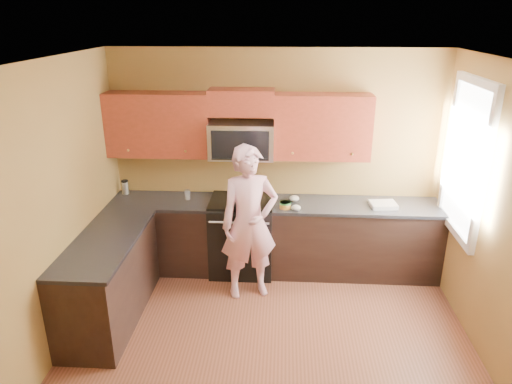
# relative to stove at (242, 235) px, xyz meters

# --- Properties ---
(floor) EXTENTS (4.00, 4.00, 0.00)m
(floor) POSITION_rel_stove_xyz_m (0.40, -1.68, -0.47)
(floor) COLOR brown
(floor) RESTS_ON ground
(ceiling) EXTENTS (4.00, 4.00, 0.00)m
(ceiling) POSITION_rel_stove_xyz_m (0.40, -1.68, 2.23)
(ceiling) COLOR white
(ceiling) RESTS_ON ground
(wall_back) EXTENTS (4.00, 0.00, 4.00)m
(wall_back) POSITION_rel_stove_xyz_m (0.40, 0.32, 0.88)
(wall_back) COLOR olive
(wall_back) RESTS_ON ground
(wall_left) EXTENTS (0.00, 4.00, 4.00)m
(wall_left) POSITION_rel_stove_xyz_m (-1.60, -1.68, 0.88)
(wall_left) COLOR olive
(wall_left) RESTS_ON ground
(cabinet_back_run) EXTENTS (4.00, 0.60, 0.88)m
(cabinet_back_run) POSITION_rel_stove_xyz_m (0.40, 0.02, -0.03)
(cabinet_back_run) COLOR black
(cabinet_back_run) RESTS_ON floor
(cabinet_left_run) EXTENTS (0.60, 1.60, 0.88)m
(cabinet_left_run) POSITION_rel_stove_xyz_m (-1.30, -1.08, -0.03)
(cabinet_left_run) COLOR black
(cabinet_left_run) RESTS_ON floor
(countertop_back) EXTENTS (4.00, 0.62, 0.04)m
(countertop_back) POSITION_rel_stove_xyz_m (0.40, 0.01, 0.43)
(countertop_back) COLOR black
(countertop_back) RESTS_ON cabinet_back_run
(countertop_left) EXTENTS (0.62, 1.60, 0.04)m
(countertop_left) POSITION_rel_stove_xyz_m (-1.29, -1.08, 0.43)
(countertop_left) COLOR black
(countertop_left) RESTS_ON cabinet_left_run
(stove) EXTENTS (0.76, 0.65, 0.95)m
(stove) POSITION_rel_stove_xyz_m (0.00, 0.00, 0.00)
(stove) COLOR black
(stove) RESTS_ON floor
(microwave) EXTENTS (0.76, 0.40, 0.42)m
(microwave) POSITION_rel_stove_xyz_m (0.00, 0.12, 0.97)
(microwave) COLOR silver
(microwave) RESTS_ON wall_back
(upper_cab_left) EXTENTS (1.22, 0.33, 0.75)m
(upper_cab_left) POSITION_rel_stove_xyz_m (-0.99, 0.16, 0.97)
(upper_cab_left) COLOR maroon
(upper_cab_left) RESTS_ON wall_back
(upper_cab_right) EXTENTS (1.12, 0.33, 0.75)m
(upper_cab_right) POSITION_rel_stove_xyz_m (0.94, 0.16, 0.97)
(upper_cab_right) COLOR maroon
(upper_cab_right) RESTS_ON wall_back
(upper_cab_over_mw) EXTENTS (0.76, 0.33, 0.30)m
(upper_cab_over_mw) POSITION_rel_stove_xyz_m (0.00, 0.16, 1.62)
(upper_cab_over_mw) COLOR maroon
(upper_cab_over_mw) RESTS_ON wall_back
(window) EXTENTS (0.06, 1.06, 1.66)m
(window) POSITION_rel_stove_xyz_m (2.38, -0.48, 1.17)
(window) COLOR white
(window) RESTS_ON wall_right
(woman) EXTENTS (0.75, 0.60, 1.77)m
(woman) POSITION_rel_stove_xyz_m (0.14, -0.53, 0.41)
(woman) COLOR pink
(woman) RESTS_ON floor
(frying_pan) EXTENTS (0.35, 0.50, 0.06)m
(frying_pan) POSITION_rel_stove_xyz_m (0.05, -0.26, 0.47)
(frying_pan) COLOR black
(frying_pan) RESTS_ON stove
(butter_tub) EXTENTS (0.15, 0.15, 0.10)m
(butter_tub) POSITION_rel_stove_xyz_m (0.53, -0.15, 0.45)
(butter_tub) COLOR #FFBD43
(butter_tub) RESTS_ON countertop_back
(toast_slice) EXTENTS (0.12, 0.12, 0.01)m
(toast_slice) POSITION_rel_stove_xyz_m (0.53, -0.15, 0.45)
(toast_slice) COLOR #B27F47
(toast_slice) RESTS_ON countertop_back
(napkin_a) EXTENTS (0.14, 0.15, 0.06)m
(napkin_a) POSITION_rel_stove_xyz_m (0.65, -0.21, 0.48)
(napkin_a) COLOR silver
(napkin_a) RESTS_ON countertop_back
(napkin_b) EXTENTS (0.15, 0.15, 0.07)m
(napkin_b) POSITION_rel_stove_xyz_m (0.64, 0.08, 0.48)
(napkin_b) COLOR silver
(napkin_b) RESTS_ON countertop_back
(dish_towel) EXTENTS (0.32, 0.27, 0.05)m
(dish_towel) POSITION_rel_stove_xyz_m (1.69, -0.04, 0.47)
(dish_towel) COLOR white
(dish_towel) RESTS_ON countertop_back
(travel_mug) EXTENTS (0.09, 0.09, 0.18)m
(travel_mug) POSITION_rel_stove_xyz_m (-1.49, 0.19, 0.45)
(travel_mug) COLOR silver
(travel_mug) RESTS_ON countertop_back
(glass_c) EXTENTS (0.08, 0.08, 0.12)m
(glass_c) POSITION_rel_stove_xyz_m (-0.67, 0.06, 0.51)
(glass_c) COLOR silver
(glass_c) RESTS_ON countertop_back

